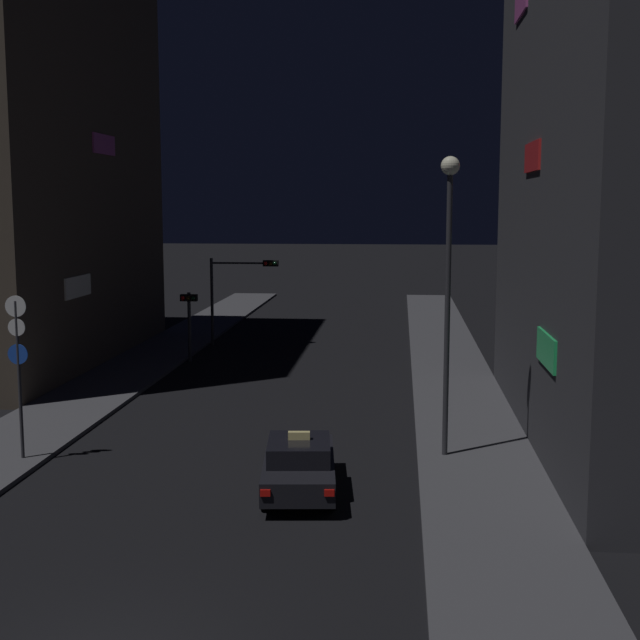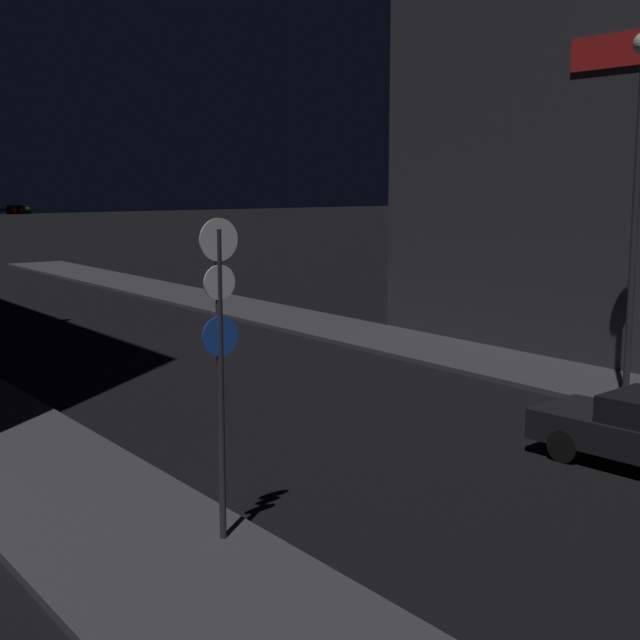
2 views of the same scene
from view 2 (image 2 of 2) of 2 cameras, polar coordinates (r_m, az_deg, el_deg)
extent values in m
cube|color=#424247|center=(34.25, -1.78, 0.06)|extent=(3.49, 59.04, 0.14)
cube|color=red|center=(26.07, 18.55, 16.24)|extent=(0.08, 2.80, 0.90)
cylinder|color=black|center=(17.79, 15.55, -7.87)|extent=(0.28, 0.66, 0.64)
cylinder|color=black|center=(19.12, 18.12, -6.81)|extent=(0.28, 0.66, 0.64)
cube|color=black|center=(33.55, -18.94, 6.79)|extent=(0.80, 0.28, 0.32)
sphere|color=red|center=(33.30, -19.25, 6.76)|extent=(0.20, 0.20, 0.20)
sphere|color=#3F2D0C|center=(33.38, -18.85, 6.78)|extent=(0.20, 0.20, 0.20)
sphere|color=#0C3319|center=(33.46, -18.44, 6.81)|extent=(0.20, 0.20, 0.20)
cylinder|color=#2D2D33|center=(12.80, -6.47, -4.39)|extent=(0.10, 0.10, 4.57)
cylinder|color=white|center=(12.47, -6.59, 5.19)|extent=(0.61, 0.03, 0.61)
cylinder|color=white|center=(12.52, -6.54, 2.44)|extent=(0.50, 0.03, 0.50)
cylinder|color=blue|center=(12.63, -6.48, -1.04)|extent=(0.59, 0.03, 0.59)
cylinder|color=#2D2D33|center=(22.17, 19.71, 5.38)|extent=(0.16, 0.16, 8.09)
camera|label=1|loc=(21.14, 89.95, 5.60)|focal=48.02mm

